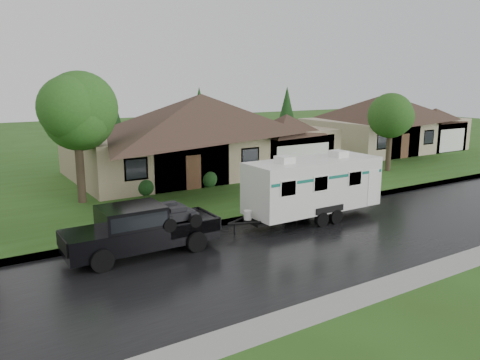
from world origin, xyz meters
TOP-DOWN VIEW (x-y plane):
  - ground at (0.00, 0.00)m, footprint 140.00×140.00m
  - road at (0.00, -2.00)m, footprint 140.00×8.00m
  - curb at (0.00, 2.25)m, footprint 140.00×0.50m
  - lawn at (0.00, 15.00)m, footprint 140.00×26.00m
  - house_main at (2.29, 13.84)m, footprint 19.44×10.80m
  - house_neighbor at (22.27, 14.34)m, footprint 15.12×9.72m
  - tree_left_green at (-7.82, 9.39)m, footprint 4.12×4.12m
  - tree_right_green at (13.64, 6.80)m, footprint 3.36×3.36m
  - shrub_row at (2.00, 9.30)m, footprint 13.60×1.00m
  - pickup_truck at (-7.82, 0.63)m, footprint 5.89×2.24m
  - travel_trailer at (0.98, 0.63)m, footprint 7.26×2.55m

SIDE VIEW (x-z plane):
  - ground at x=0.00m, z-range 0.00..0.00m
  - road at x=0.00m, z-range 0.00..0.01m
  - curb at x=0.00m, z-range 0.00..0.15m
  - lawn at x=0.00m, z-range 0.00..0.15m
  - shrub_row at x=2.00m, z-range 0.15..1.15m
  - pickup_truck at x=-7.82m, z-range 0.07..2.03m
  - travel_trailer at x=0.98m, z-range 0.10..3.36m
  - house_neighbor at x=22.27m, z-range 0.10..6.55m
  - house_main at x=2.29m, z-range 0.14..7.04m
  - tree_right_green at x=13.64m, z-range 1.22..6.78m
  - tree_left_green at x=-7.82m, z-range 1.47..8.29m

